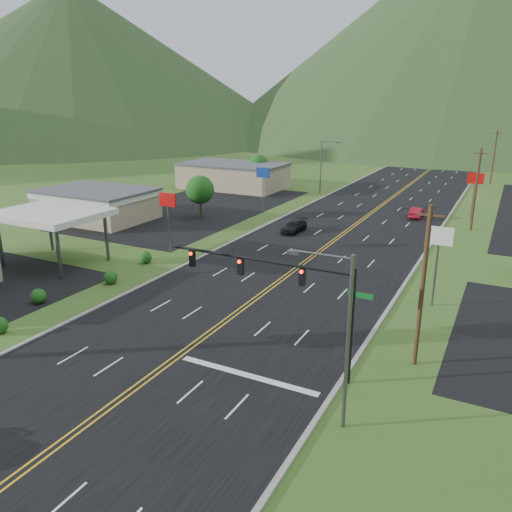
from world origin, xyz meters
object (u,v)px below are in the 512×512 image
at_px(traffic_signal, 286,285).
at_px(car_dark_mid, 294,227).
at_px(car_red_far, 417,213).
at_px(gas_canopy, 51,215).
at_px(streetlight_west, 323,163).
at_px(streetlight_east, 342,331).

relative_size(traffic_signal, car_dark_mid, 2.81).
bearing_deg(car_red_far, car_dark_mid, 51.85).
height_order(car_dark_mid, car_red_far, car_red_far).
relative_size(gas_canopy, car_red_far, 2.31).
distance_m(streetlight_west, gas_canopy, 49.10).
height_order(streetlight_west, gas_canopy, streetlight_west).
bearing_deg(gas_canopy, car_red_far, 52.43).
bearing_deg(car_dark_mid, traffic_signal, -65.25).
height_order(traffic_signal, car_red_far, traffic_signal).
xyz_separation_m(streetlight_west, car_dark_mid, (6.04, -26.17, -4.50)).
distance_m(streetlight_west, car_red_far, 21.65).
xyz_separation_m(streetlight_west, gas_canopy, (-10.32, -48.00, -0.31)).
height_order(streetlight_east, car_dark_mid, streetlight_east).
xyz_separation_m(traffic_signal, streetlight_west, (-18.16, 56.00, -0.15)).
bearing_deg(car_red_far, traffic_signal, 90.73).
bearing_deg(traffic_signal, car_red_far, 90.28).
distance_m(streetlight_east, gas_canopy, 35.28).
bearing_deg(traffic_signal, gas_canopy, 164.30).
relative_size(traffic_signal, streetlight_east, 1.46).
bearing_deg(car_red_far, streetlight_east, 96.21).
xyz_separation_m(car_dark_mid, car_red_far, (11.91, 14.92, 0.04)).
height_order(traffic_signal, streetlight_east, streetlight_east).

